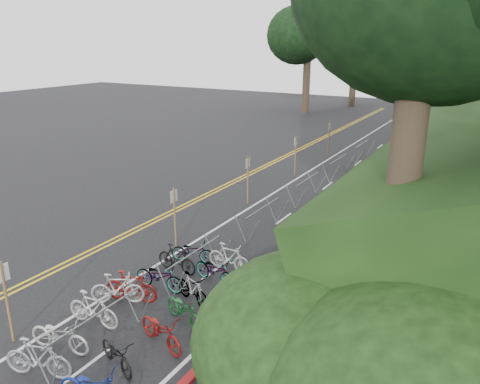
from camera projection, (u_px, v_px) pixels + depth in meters
The scene contains 9 objects.
ground at pixel (68, 298), 15.21m from camera, with size 120.00×120.00×0.00m, color black.
road_markings at pixel (239, 209), 23.23m from camera, with size 7.47×80.00×0.01m.
red_curb at pixel (351, 214), 22.38m from camera, with size 0.25×28.00×0.10m, color maroon.
bike_rack_front at pixel (96, 325), 12.29m from camera, with size 1.14×3.34×1.17m.
bike_racks_rest at pixel (307, 185), 24.23m from camera, with size 1.14×23.00×1.17m.
signpost_near at pixel (6, 297), 12.63m from camera, with size 0.08×0.40×2.44m.
signposts_rest at pixel (274, 164), 26.02m from camera, with size 0.08×18.40×2.50m.
bike_front at pixel (117, 288), 14.78m from camera, with size 1.72×0.49×1.04m, color beige.
bike_valet at pixel (151, 300), 14.17m from camera, with size 3.37×9.00×1.09m.
Camera 1 is at (11.54, -8.80, 8.01)m, focal length 35.00 mm.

